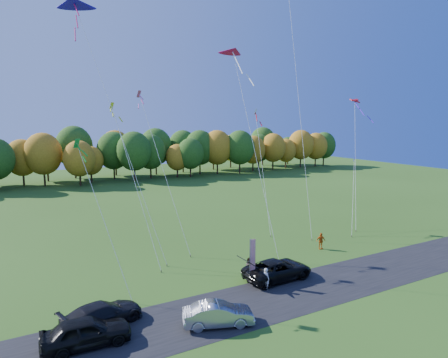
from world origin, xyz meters
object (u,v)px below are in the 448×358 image
silver_sedan (218,314)px  feather_flag (252,256)px  black_suv (278,269)px  person_east (321,241)px

silver_sedan → feather_flag: size_ratio=1.20×
black_suv → feather_flag: (-2.26, 0.23, 1.39)m
person_east → silver_sedan: bearing=-135.3°
black_suv → feather_flag: bearing=82.4°
silver_sedan → person_east: person_east is taller
feather_flag → silver_sedan: bearing=-140.7°
person_east → feather_flag: 11.01m
person_east → feather_flag: (-10.28, -3.68, 1.38)m
silver_sedan → feather_flag: bearing=-31.2°
person_east → feather_flag: bearing=-142.7°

